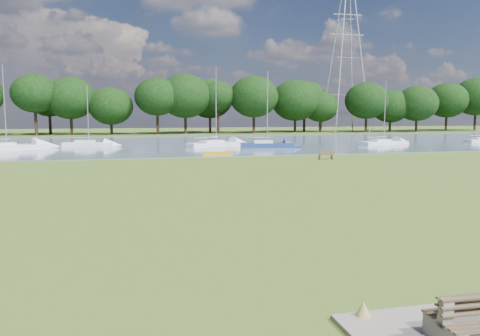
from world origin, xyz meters
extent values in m
plane|color=olive|center=(0.00, 0.00, 0.00)|extent=(220.00, 220.00, 0.00)
cube|color=slate|center=(0.00, 42.00, 0.00)|extent=(220.00, 40.00, 0.10)
cube|color=#4C6626|center=(0.00, 72.00, 0.00)|extent=(220.00, 20.00, 0.40)
cube|color=gray|center=(-0.70, -13.98, 0.31)|extent=(0.24, 0.99, 0.41)
cube|color=gray|center=(-0.70, -13.98, 0.68)|extent=(0.21, 0.18, 0.52)
cube|color=brown|center=(0.01, -13.69, 0.52)|extent=(1.70, 0.43, 0.04)
cube|color=brown|center=(0.00, -13.92, 0.80)|extent=(1.69, 0.18, 0.41)
cube|color=brown|center=(10.46, 17.73, 0.20)|extent=(0.11, 0.40, 0.40)
cube|color=brown|center=(11.59, 17.62, 0.20)|extent=(0.11, 0.40, 0.40)
cube|color=brown|center=(11.02, 17.67, 0.40)|extent=(1.34, 0.52, 0.04)
cube|color=brown|center=(11.00, 17.50, 0.61)|extent=(1.31, 0.18, 0.39)
cube|color=#F0A50B|center=(2.48, 24.17, 0.19)|extent=(2.83, 1.48, 0.28)
cylinder|color=#9A9CA0|center=(35.77, 67.50, 15.52)|extent=(0.26, 0.26, 30.63)
cylinder|color=#9A9CA0|center=(40.77, 67.50, 15.52)|extent=(0.26, 0.26, 30.63)
cylinder|color=#9A9CA0|center=(35.77, 72.50, 15.52)|extent=(0.26, 0.26, 30.63)
cylinder|color=#9A9CA0|center=(40.77, 72.50, 15.52)|extent=(0.26, 0.26, 30.63)
cube|color=#9A9CA0|center=(38.27, 70.00, 20.11)|extent=(7.50, 0.16, 0.16)
cube|color=#9A9CA0|center=(38.27, 70.00, 24.09)|extent=(6.21, 0.16, 0.16)
cylinder|color=black|center=(-23.00, 68.00, 2.13)|extent=(0.51, 0.51, 3.87)
ellipsoid|color=black|center=(-23.00, 68.00, 6.86)|extent=(7.09, 7.09, 6.03)
cylinder|color=black|center=(-16.00, 68.00, 2.28)|extent=(0.51, 0.51, 4.16)
ellipsoid|color=black|center=(-16.00, 68.00, 7.36)|extent=(8.11, 8.11, 6.89)
cylinder|color=black|center=(-9.00, 68.00, 1.84)|extent=(0.51, 0.51, 3.28)
ellipsoid|color=black|center=(-9.00, 68.00, 5.85)|extent=(9.12, 9.12, 7.75)
cylinder|color=black|center=(-2.00, 68.00, 1.99)|extent=(0.51, 0.51, 3.57)
ellipsoid|color=black|center=(-2.00, 68.00, 6.36)|extent=(7.09, 7.09, 6.03)
cylinder|color=black|center=(5.00, 68.00, 2.13)|extent=(0.51, 0.51, 3.87)
ellipsoid|color=black|center=(5.00, 68.00, 6.86)|extent=(8.11, 8.11, 6.89)
cylinder|color=black|center=(12.00, 68.00, 2.28)|extent=(0.51, 0.51, 4.16)
ellipsoid|color=black|center=(12.00, 68.00, 7.36)|extent=(9.12, 9.12, 7.75)
cylinder|color=black|center=(19.00, 68.00, 1.84)|extent=(0.51, 0.51, 3.28)
ellipsoid|color=black|center=(19.00, 68.00, 5.85)|extent=(7.09, 7.09, 6.03)
cylinder|color=black|center=(26.00, 68.00, 1.99)|extent=(0.51, 0.51, 3.57)
ellipsoid|color=black|center=(26.00, 68.00, 6.36)|extent=(8.11, 8.11, 6.89)
cylinder|color=black|center=(33.00, 68.00, 2.13)|extent=(0.51, 0.51, 3.87)
ellipsoid|color=black|center=(33.00, 68.00, 6.86)|extent=(9.12, 9.12, 7.75)
cylinder|color=black|center=(40.00, 68.00, 2.28)|extent=(0.51, 0.51, 4.16)
ellipsoid|color=black|center=(40.00, 68.00, 7.36)|extent=(7.09, 7.09, 6.03)
cylinder|color=black|center=(47.00, 68.00, 1.84)|extent=(0.51, 0.51, 3.28)
ellipsoid|color=black|center=(47.00, 68.00, 5.85)|extent=(8.11, 8.11, 6.89)
cylinder|color=black|center=(54.00, 68.00, 1.99)|extent=(0.51, 0.51, 3.57)
ellipsoid|color=black|center=(54.00, 68.00, 6.36)|extent=(9.12, 9.12, 7.75)
cylinder|color=black|center=(61.00, 68.00, 2.13)|extent=(0.51, 0.51, 3.87)
ellipsoid|color=black|center=(61.00, 68.00, 6.86)|extent=(7.09, 7.09, 6.03)
cylinder|color=black|center=(68.00, 68.00, 2.28)|extent=(0.51, 0.51, 4.16)
ellipsoid|color=black|center=(68.00, 68.00, 7.36)|extent=(8.11, 8.11, 6.89)
cube|color=white|center=(25.89, 33.31, 0.37)|extent=(6.86, 3.16, 0.64)
cube|color=white|center=(25.37, 33.20, 0.76)|extent=(2.56, 1.90, 0.41)
cylinder|color=#A5A8AD|center=(25.89, 33.31, 4.32)|extent=(0.11, 0.11, 7.62)
cube|color=white|center=(-18.84, 34.56, 0.44)|extent=(8.76, 5.72, 0.78)
cube|color=white|center=(-19.46, 34.27, 0.92)|extent=(3.50, 2.95, 0.50)
cylinder|color=#A5A8AD|center=(-18.84, 34.56, 4.95)|extent=(0.13, 0.13, 8.67)
cube|color=navy|center=(9.83, 31.75, 0.44)|extent=(6.37, 2.59, 0.78)
cube|color=white|center=(9.34, 31.82, 0.91)|extent=(2.33, 1.65, 0.50)
cylinder|color=#A5A8AD|center=(9.83, 31.75, 4.73)|extent=(0.13, 0.13, 8.25)
cube|color=white|center=(-10.61, 38.32, 0.41)|extent=(6.32, 3.29, 0.71)
cube|color=white|center=(-11.08, 38.45, 0.84)|extent=(2.41, 1.87, 0.46)
cylinder|color=#A5A8AD|center=(-10.61, 38.32, 3.98)|extent=(0.12, 0.12, 6.85)
cube|color=white|center=(4.40, 35.08, 0.41)|extent=(7.60, 4.64, 0.72)
cube|color=white|center=(3.86, 34.87, 0.85)|extent=(2.99, 2.46, 0.46)
cylinder|color=#A5A8AD|center=(4.40, 35.08, 5.03)|extent=(0.12, 0.12, 8.93)
camera|label=1|loc=(-5.91, -20.61, 4.08)|focal=35.00mm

